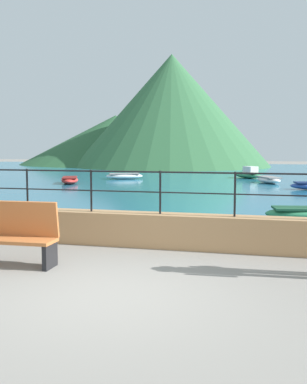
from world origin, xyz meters
TOP-DOWN VIEW (x-y plane):
  - ground_plane at (0.00, 0.00)m, footprint 120.00×120.00m
  - promenade_wall at (0.00, 3.20)m, footprint 20.00×0.56m
  - railing at (0.00, 3.20)m, footprint 18.44×0.04m
  - lake_water at (0.00, 25.84)m, footprint 64.00×44.32m
  - hill_main at (-7.64, 40.02)m, footprint 20.03×20.03m
  - hill_secondary at (-15.22, 44.60)m, footprint 21.97×21.97m
  - bench_main at (-2.24, 1.14)m, footprint 1.72×0.62m
  - boat_2 at (0.86, 23.87)m, footprint 2.20×2.32m
  - boat_4 at (-6.60, 21.16)m, footprint 2.47×1.77m
  - boat_5 at (3.23, 7.18)m, footprint 2.42×1.30m
  - boat_6 at (2.13, 20.14)m, footprint 1.79×2.46m
  - boat_7 at (-8.45, 17.16)m, footprint 1.69×2.47m

SIDE VIEW (x-z plane):
  - ground_plane at x=0.00m, z-range 0.00..0.00m
  - lake_water at x=0.00m, z-range 0.00..0.06m
  - boat_4 at x=-6.60m, z-range 0.08..0.44m
  - boat_6 at x=2.13m, z-range 0.08..0.44m
  - boat_7 at x=-8.45m, z-range 0.08..0.44m
  - boat_5 at x=3.23m, z-range -0.61..1.13m
  - boat_2 at x=0.86m, z-range -0.05..0.71m
  - promenade_wall at x=0.00m, z-range 0.00..0.70m
  - bench_main at x=-2.24m, z-range -0.01..1.12m
  - railing at x=0.00m, z-range 0.86..1.76m
  - hill_secondary at x=-15.22m, z-range 0.00..5.62m
  - hill_main at x=-7.64m, z-range 0.00..11.31m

